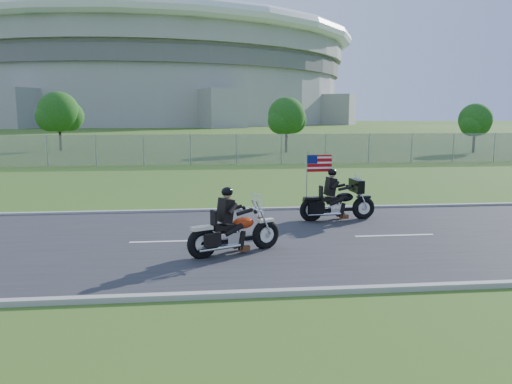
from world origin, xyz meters
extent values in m
plane|color=#214615|center=(0.00, 0.00, 0.00)|extent=(420.00, 420.00, 0.00)
cube|color=#28282B|center=(0.00, 0.00, 0.02)|extent=(120.00, 8.00, 0.04)
cube|color=#9E9B93|center=(0.00, 4.05, 0.05)|extent=(120.00, 0.18, 0.12)
cube|color=#9E9B93|center=(0.00, -4.05, 0.05)|extent=(120.00, 0.18, 0.12)
cube|color=gray|center=(-5.00, 20.00, 1.00)|extent=(60.00, 0.03, 2.00)
cylinder|color=#A3A099|center=(-20.00, 170.00, 10.00)|extent=(130.00, 130.00, 20.00)
cylinder|color=#605E5B|center=(-20.00, 170.00, 17.00)|extent=(132.00, 132.00, 4.00)
cylinder|color=#A3A099|center=(-20.00, 170.00, 23.00)|extent=(134.00, 134.00, 6.00)
torus|color=white|center=(-20.00, 170.00, 27.00)|extent=(140.40, 140.40, 4.40)
cylinder|color=#382316|center=(6.00, 30.00, 1.26)|extent=(0.22, 0.22, 2.52)
sphere|color=#144A13|center=(6.00, 30.00, 3.15)|extent=(3.20, 3.20, 3.20)
sphere|color=#144A13|center=(6.64, 30.48, 2.79)|extent=(2.40, 2.40, 2.40)
sphere|color=#144A13|center=(5.44, 29.60, 2.70)|extent=(2.24, 2.24, 2.24)
cylinder|color=#382316|center=(-14.00, 34.00, 1.40)|extent=(0.22, 0.22, 2.80)
sphere|color=#144A13|center=(-14.00, 34.00, 3.50)|extent=(3.60, 3.60, 3.60)
sphere|color=#144A13|center=(-13.28, 34.54, 3.10)|extent=(2.70, 2.70, 2.70)
sphere|color=#144A13|center=(-14.63, 33.55, 3.00)|extent=(2.52, 2.52, 2.52)
cylinder|color=#382316|center=(22.00, 28.00, 1.12)|extent=(0.22, 0.22, 2.24)
sphere|color=#144A13|center=(22.00, 28.00, 2.80)|extent=(2.80, 2.80, 2.80)
sphere|color=#144A13|center=(22.56, 28.42, 2.48)|extent=(2.10, 2.10, 2.10)
sphere|color=#144A13|center=(21.51, 27.65, 2.40)|extent=(1.96, 1.96, 1.96)
torus|color=black|center=(0.35, -0.88, 0.38)|extent=(0.75, 0.47, 0.75)
torus|color=black|center=(-1.22, -1.59, 0.38)|extent=(0.75, 0.47, 0.75)
ellipsoid|color=#B62E0D|center=(-0.23, -1.15, 0.75)|extent=(0.65, 0.53, 0.28)
cube|color=black|center=(-0.71, -1.36, 0.71)|extent=(0.63, 0.50, 0.12)
cube|color=black|center=(-0.66, -1.34, 1.10)|extent=(0.39, 0.47, 0.55)
sphere|color=black|center=(-0.62, -1.32, 1.53)|extent=(0.36, 0.36, 0.27)
cube|color=silver|center=(0.13, -0.98, 1.23)|extent=(0.23, 0.44, 0.40)
torus|color=black|center=(3.85, 2.26, 0.38)|extent=(0.76, 0.24, 0.75)
torus|color=black|center=(2.15, 2.12, 0.38)|extent=(0.76, 0.24, 0.75)
ellipsoid|color=black|center=(3.22, 2.21, 0.75)|extent=(0.59, 0.37, 0.28)
cube|color=black|center=(2.70, 2.17, 0.71)|extent=(0.58, 0.35, 0.12)
cube|color=black|center=(2.75, 2.17, 1.10)|extent=(0.27, 0.42, 0.55)
sphere|color=black|center=(2.80, 2.18, 1.53)|extent=(0.29, 0.29, 0.27)
cube|color=black|center=(3.60, 2.24, 1.10)|extent=(0.29, 0.82, 0.40)
cube|color=#B70C11|center=(2.43, 2.35, 1.81)|extent=(0.81, 0.09, 0.52)
camera|label=1|loc=(-1.15, -12.79, 3.34)|focal=35.00mm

